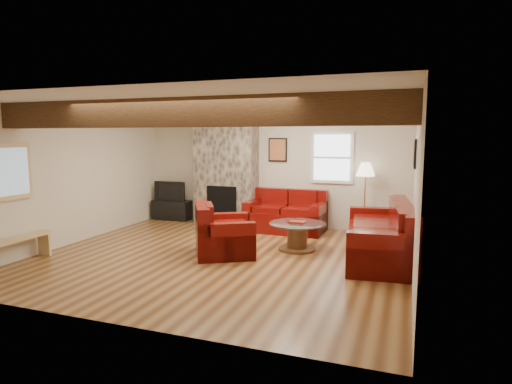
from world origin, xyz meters
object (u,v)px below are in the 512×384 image
sofa_three (379,231)px  television (171,191)px  floor_lamp (366,173)px  loveseat (285,211)px  armchair_red (224,229)px  coffee_table (297,236)px  tv_cabinet (172,210)px

sofa_three → television: bearing=-115.7°
television → floor_lamp: size_ratio=0.55×
loveseat → armchair_red: bearing=-102.7°
loveseat → coffee_table: bearing=-65.4°
tv_cabinet → sofa_three: bearing=-19.6°
tv_cabinet → floor_lamp: floor_lamp is taller
sofa_three → loveseat: size_ratio=1.46×
sofa_three → television: size_ratio=2.93×
television → loveseat: bearing=-5.9°
loveseat → sofa_three: bearing=-35.2°
floor_lamp → sofa_three: bearing=-76.6°
armchair_red → television: bearing=16.1°
armchair_red → tv_cabinet: (-2.43, 2.36, -0.20)m
coffee_table → loveseat: bearing=113.8°
television → floor_lamp: 4.56m
sofa_three → coffee_table: sofa_three is taller
loveseat → armchair_red: size_ratio=1.53×
armchair_red → television: 3.40m
loveseat → floor_lamp: (1.60, 0.26, 0.82)m
sofa_three → tv_cabinet: bearing=-115.7°
loveseat → coffee_table: size_ratio=1.64×
loveseat → television: 2.95m
tv_cabinet → floor_lamp: (4.52, -0.04, 1.02)m
television → coffee_table: bearing=-25.5°
sofa_three → tv_cabinet: sofa_three is taller
coffee_table → television: bearing=154.5°
floor_lamp → coffee_table: bearing=-120.8°
tv_cabinet → floor_lamp: size_ratio=0.63×
loveseat → armchair_red: 2.12m
armchair_red → coffee_table: size_ratio=1.07×
sofa_three → floor_lamp: floor_lamp is taller
sofa_three → loveseat: (-2.00, 1.46, -0.03)m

